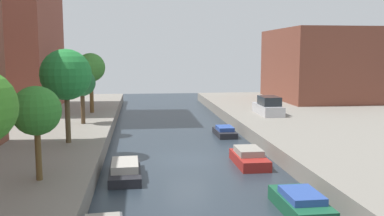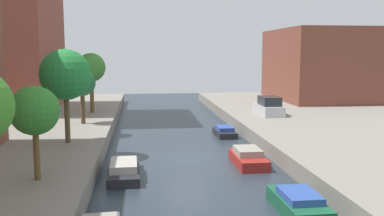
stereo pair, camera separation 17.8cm
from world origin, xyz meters
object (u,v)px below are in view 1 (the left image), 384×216
street_tree_4 (91,68)px  moored_boat_right_2 (249,158)px  street_tree_1 (36,111)px  moored_boat_right_1 (301,203)px  moored_boat_left_2 (125,170)px  low_block_right (319,64)px  street_tree_2 (66,75)px  parked_car (268,107)px  moored_boat_right_3 (225,132)px  street_tree_3 (82,83)px

street_tree_4 → moored_boat_right_2: bearing=-56.3°
street_tree_1 → moored_boat_right_1: street_tree_1 is taller
street_tree_1 → moored_boat_left_2: 6.07m
street_tree_4 → moored_boat_right_2: street_tree_4 is taller
low_block_right → street_tree_2: (-25.17, -21.38, 0.05)m
parked_car → street_tree_2: bearing=-147.2°
moored_boat_right_3 → street_tree_2: bearing=-151.6°
low_block_right → street_tree_1: size_ratio=3.32×
street_tree_1 → street_tree_2: size_ratio=0.72×
low_block_right → moored_boat_right_3: size_ratio=4.24×
street_tree_3 → street_tree_4: street_tree_4 is taller
moored_boat_left_2 → moored_boat_right_1: (7.22, -5.89, 0.03)m
street_tree_3 → street_tree_4: 6.26m
moored_boat_right_2 → moored_boat_right_3: 8.59m
street_tree_3 → street_tree_4: bearing=90.0°
moored_boat_right_3 → street_tree_4: bearing=146.3°
street_tree_1 → street_tree_3: bearing=90.0°
street_tree_1 → street_tree_3: (-0.00, 14.60, 0.13)m
street_tree_2 → moored_boat_right_3: bearing=28.4°
moored_boat_right_1 → street_tree_3: bearing=122.1°
low_block_right → street_tree_1: 38.44m
moored_boat_right_2 → moored_boat_right_3: moored_boat_right_2 is taller
moored_boat_left_2 → moored_boat_right_3: (7.34, 10.16, -0.04)m
moored_boat_right_2 → low_block_right: bearing=58.8°
street_tree_2 → street_tree_4: street_tree_2 is taller
street_tree_3 → parked_car: street_tree_3 is taller
street_tree_3 → moored_boat_right_2: street_tree_3 is taller
street_tree_2 → moored_boat_right_3: size_ratio=1.78×
parked_car → moored_boat_left_2: size_ratio=1.05×
moored_boat_left_2 → moored_boat_right_1: size_ratio=1.20×
parked_car → moored_boat_right_2: 13.81m
street_tree_4 → parked_car: street_tree_4 is taller
moored_boat_left_2 → moored_boat_right_2: size_ratio=1.19×
moored_boat_left_2 → street_tree_2: bearing=129.4°
street_tree_2 → moored_boat_right_2: 11.87m
moored_boat_right_1 → moored_boat_right_3: 16.05m
street_tree_3 → parked_car: (15.63, 3.14, -2.44)m
parked_car → moored_boat_right_2: (-5.08, -12.78, -1.27)m
low_block_right → moored_boat_right_1: bearing=-114.6°
moored_boat_right_3 → street_tree_1: bearing=-128.8°
street_tree_2 → street_tree_4: size_ratio=1.05×
street_tree_1 → street_tree_3: size_ratio=0.97×
street_tree_1 → parked_car: 23.75m
street_tree_1 → street_tree_2: (-0.00, 7.66, 1.13)m
parked_car → moored_boat_right_3: 6.50m
low_block_right → street_tree_4: 26.49m
street_tree_3 → moored_boat_left_2: 12.35m
moored_boat_right_1 → street_tree_1: bearing=166.8°
street_tree_1 → moored_boat_left_2: size_ratio=0.94×
low_block_right → parked_car: 15.17m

